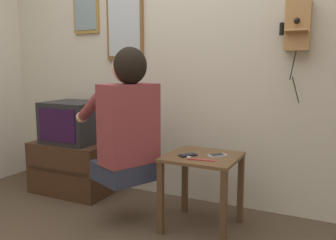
{
  "coord_description": "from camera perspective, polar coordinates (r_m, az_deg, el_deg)",
  "views": [
    {
      "loc": [
        1.27,
        -1.57,
        1.16
      ],
      "look_at": [
        0.18,
        0.68,
        0.78
      ],
      "focal_mm": 38.0,
      "sensor_mm": 36.0,
      "label": 1
    }
  ],
  "objects": [
    {
      "name": "wall_back",
      "position": [
        3.09,
        1.76,
        10.75
      ],
      "size": [
        6.8,
        0.05,
        2.55
      ],
      "color": "beige",
      "rests_on": "ground_plane"
    },
    {
      "name": "side_table",
      "position": [
        2.56,
        5.53,
        -8.18
      ],
      "size": [
        0.5,
        0.48,
        0.54
      ],
      "color": "brown",
      "rests_on": "ground_plane"
    },
    {
      "name": "person",
      "position": [
        2.56,
        -6.61,
        0.22
      ],
      "size": [
        0.66,
        0.59,
        0.97
      ],
      "rotation": [
        0.0,
        0.0,
        1.14
      ],
      "color": "#2D3347",
      "rests_on": "ground_plane"
    },
    {
      "name": "tv_stand",
      "position": [
        3.45,
        -14.77,
        -7.23
      ],
      "size": [
        0.73,
        0.48,
        0.47
      ],
      "color": "#422819",
      "rests_on": "ground_plane"
    },
    {
      "name": "television",
      "position": [
        3.35,
        -14.93,
        -0.31
      ],
      "size": [
        0.48,
        0.43,
        0.37
      ],
      "color": "#232326",
      "rests_on": "tv_stand"
    },
    {
      "name": "wall_phone_antique",
      "position": [
        2.77,
        20.1,
        14.2
      ],
      "size": [
        0.21,
        0.18,
        0.78
      ],
      "color": "#AD7A47"
    },
    {
      "name": "framed_picture",
      "position": [
        3.6,
        -13.01,
        17.1
      ],
      "size": [
        0.28,
        0.03,
        0.47
      ],
      "color": "olive"
    },
    {
      "name": "wall_mirror",
      "position": [
        3.33,
        -6.96,
        15.81
      ],
      "size": [
        0.37,
        0.03,
        0.73
      ],
      "color": "brown"
    },
    {
      "name": "cell_phone_held",
      "position": [
        2.5,
        3.21,
        -5.64
      ],
      "size": [
        0.12,
        0.14,
        0.01
      ],
      "rotation": [
        0.0,
        0.0,
        -0.61
      ],
      "color": "black",
      "rests_on": "side_table"
    },
    {
      "name": "cell_phone_spare",
      "position": [
        2.51,
        7.91,
        -5.64
      ],
      "size": [
        0.13,
        0.13,
        0.01
      ],
      "rotation": [
        0.0,
        0.0,
        -0.74
      ],
      "color": "silver",
      "rests_on": "side_table"
    },
    {
      "name": "toothbrush",
      "position": [
        2.4,
        5.0,
        -6.29
      ],
      "size": [
        0.19,
        0.04,
        0.02
      ],
      "rotation": [
        0.0,
        0.0,
        1.72
      ],
      "color": "#D83F4C",
      "rests_on": "side_table"
    }
  ]
}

